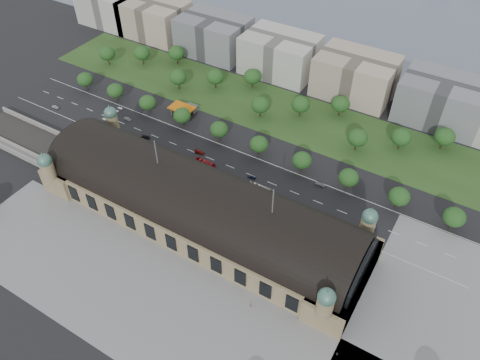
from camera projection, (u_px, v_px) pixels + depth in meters
The scene contains 55 objects.
ground at pixel (200, 221), 207.96m from camera, with size 900.00×900.00×0.00m, color black.
station at pixel (199, 205), 200.91m from camera, with size 150.00×48.40×44.30m.
track_cutting at pixel (27, 143), 247.40m from camera, with size 70.00×24.00×3.10m.
plaza_south at pixel (156, 306), 176.78m from camera, with size 190.00×48.00×0.12m, color gray.
plaza_east at pixel (434, 331), 169.29m from camera, with size 56.00×100.00×0.12m, color gray.
road_slab at pixel (210, 159), 239.16m from camera, with size 260.00×26.00×0.10m, color black.
grass_belt at pixel (270, 109), 271.56m from camera, with size 300.00×45.00×0.10m, color #2C4A1D.
petrol_station at pixel (187, 108), 266.87m from camera, with size 14.00×13.00×5.05m.
office_0 at pixel (112, 7), 346.45m from camera, with size 45.00×32.00×24.00m, color beige.
office_1 at pixel (155, 19), 331.44m from camera, with size 45.00×32.00×24.00m, color #C2AD99.
office_2 at pixel (214, 36), 312.67m from camera, with size 45.00×32.00×24.00m, color gray.
office_3 at pixel (280, 54), 293.90m from camera, with size 45.00×32.00×24.00m, color beige.
office_4 at pixel (355, 76), 275.12m from camera, with size 45.00×32.00×24.00m, color #C2AD99.
office_5 at pixel (442, 101), 256.35m from camera, with size 45.00×32.00×24.00m, color gray.
tree_row_0 at pixel (85, 79), 280.95m from camera, with size 9.60×9.60×11.52m.
tree_row_1 at pixel (115, 91), 271.94m from camera, with size 9.60×9.60×11.52m.
tree_row_2 at pixel (148, 103), 262.93m from camera, with size 9.60×9.60×11.52m.
tree_row_3 at pixel (182, 116), 253.92m from camera, with size 9.60×9.60×11.52m.
tree_row_4 at pixel (219, 129), 244.91m from camera, with size 9.60×9.60×11.52m.
tree_row_5 at pixel (259, 144), 235.90m from camera, with size 9.60×9.60×11.52m.
tree_row_6 at pixel (302, 160), 226.89m from camera, with size 9.60×9.60×11.52m.
tree_row_7 at pixel (349, 178), 217.89m from camera, with size 9.60×9.60×11.52m.
tree_row_8 at pixel (399, 196), 208.88m from camera, with size 9.60×9.60×11.52m.
tree_row_9 at pixel (454, 217), 199.87m from camera, with size 9.60×9.60×11.52m.
tree_belt_0 at pixel (107, 53), 302.98m from camera, with size 10.40×10.40×12.48m.
tree_belt_1 at pixel (142, 53), 303.33m from camera, with size 10.40×10.40×12.48m.
tree_belt_2 at pixel (176, 53), 303.68m from camera, with size 10.40×10.40×12.48m.
tree_belt_3 at pixel (178, 77), 281.58m from camera, with size 10.40×10.40×12.48m.
tree_belt_4 at pixel (215, 77), 281.93m from camera, with size 10.40×10.40×12.48m.
tree_belt_5 at pixel (252, 76), 282.28m from camera, with size 10.40×10.40×12.48m.
tree_belt_6 at pixel (260, 105), 260.19m from camera, with size 10.40×10.40×12.48m.
tree_belt_7 at pixel (301, 104), 260.53m from camera, with size 10.40×10.40×12.48m.
tree_belt_8 at pixel (341, 104), 260.88m from camera, with size 10.40×10.40×12.48m.
tree_belt_9 at pixel (358, 138), 238.79m from camera, with size 10.40×10.40×12.48m.
tree_belt_10 at pixel (401, 137), 239.13m from camera, with size 10.40×10.40×12.48m.
tree_belt_11 at pixel (445, 137), 239.48m from camera, with size 10.40×10.40×12.48m.
traffic_car_0 at pixel (55, 107), 271.55m from camera, with size 1.90×4.73×1.61m, color silver.
traffic_car_1 at pixel (128, 119), 262.86m from camera, with size 1.57×4.50×1.48m, color gray.
traffic_car_2 at pixel (145, 137), 251.18m from camera, with size 2.25×4.87×1.35m, color black.
traffic_car_3 at pixel (199, 152), 241.76m from camera, with size 2.20×5.42×1.57m, color maroon.
traffic_car_4 at pixel (252, 177), 228.10m from camera, with size 1.69×4.21×1.43m, color #192548.
traffic_car_5 at pixel (320, 185), 224.00m from camera, with size 1.67×4.78×1.57m, color #505257.
traffic_car_6 at pixel (369, 227), 204.82m from camera, with size 2.36×5.12×1.42m, color silver.
parked_car_0 at pixel (105, 134), 253.07m from camera, with size 1.56×4.48×1.47m, color black.
parked_car_1 at pixel (131, 145), 246.14m from camera, with size 2.74×5.95×1.65m, color maroon.
parked_car_2 at pixel (127, 143), 247.03m from camera, with size 2.16×5.30×1.54m, color #201B4B.
parked_car_3 at pixel (165, 160), 237.61m from camera, with size 1.53×3.81×1.30m, color #55565C.
parked_car_4 at pixel (165, 164), 234.86m from camera, with size 1.71×4.92×1.62m, color white.
parked_car_5 at pixel (148, 159), 238.01m from camera, with size 2.26×4.90×1.36m, color gray.
parked_car_6 at pixel (152, 160), 237.25m from camera, with size 2.26×5.56×1.61m, color black.
bus_west at pixel (205, 164), 233.92m from camera, with size 2.69×11.51×3.20m, color #B11C25.
bus_mid at pixel (260, 189), 220.35m from camera, with size 3.02×12.91×3.60m, color silver.
bus_east at pixel (300, 211), 210.13m from camera, with size 2.83×12.08×3.37m, color silver.
pedestrian_0 at pixel (250, 307), 175.71m from camera, with size 0.82×0.47×1.68m, color gray.
pedestrian_2 at pixel (337, 354), 162.22m from camera, with size 0.87×0.50×1.79m, color gray.
Camera 1 is at (86.76, -109.62, 156.07)m, focal length 35.00 mm.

